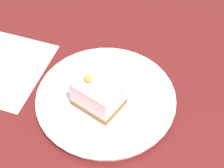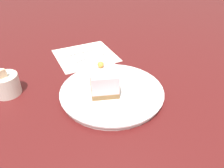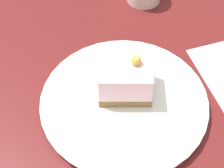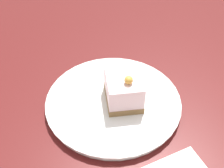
{
  "view_description": "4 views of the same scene",
  "coord_description": "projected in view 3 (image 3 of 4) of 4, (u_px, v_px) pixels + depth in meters",
  "views": [
    {
      "loc": [
        -0.14,
        0.42,
        0.61
      ],
      "look_at": [
        -0.01,
        -0.03,
        0.05
      ],
      "focal_mm": 60.0,
      "sensor_mm": 36.0,
      "label": 1
    },
    {
      "loc": [
        -0.42,
        0.21,
        0.37
      ],
      "look_at": [
        -0.01,
        -0.01,
        0.05
      ],
      "focal_mm": 35.0,
      "sensor_mm": 36.0,
      "label": 2
    },
    {
      "loc": [
        -0.14,
        -0.36,
        0.52
      ],
      "look_at": [
        -0.02,
        -0.02,
        0.07
      ],
      "focal_mm": 60.0,
      "sensor_mm": 36.0,
      "label": 3
    },
    {
      "loc": [
        0.4,
        -0.23,
        0.49
      ],
      "look_at": [
        -0.01,
        -0.02,
        0.06
      ],
      "focal_mm": 50.0,
      "sensor_mm": 36.0,
      "label": 4
    }
  ],
  "objects": [
    {
      "name": "cake_slice",
      "position": [
        125.0,
        79.0,
        0.61
      ],
      "size": [
        0.11,
        0.1,
        0.08
      ],
      "rotation": [
        0.0,
        0.0,
        -0.35
      ],
      "color": "olive",
      "rests_on": "plate"
    },
    {
      "name": "plate",
      "position": [
        122.0,
        103.0,
        0.63
      ],
      "size": [
        0.28,
        0.28,
        0.02
      ],
      "color": "white",
      "rests_on": "ground_plane"
    },
    {
      "name": "ground_plane",
      "position": [
        120.0,
        98.0,
        0.65
      ],
      "size": [
        4.0,
        4.0,
        0.0
      ],
      "primitive_type": "plane",
      "color": "#5B1919"
    }
  ]
}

